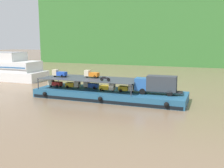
# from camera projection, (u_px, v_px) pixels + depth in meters

# --- Properties ---
(ground_plane) EXTENTS (400.00, 400.00, 0.00)m
(ground_plane) POSITION_uv_depth(u_px,v_px,m) (109.00, 99.00, 46.22)
(ground_plane) COLOR #7F664C
(hillside_far_bank) EXTENTS (119.58, 30.05, 31.58)m
(hillside_far_bank) POSITION_uv_depth(u_px,v_px,m) (172.00, 23.00, 113.32)
(hillside_far_bank) COLOR #387533
(hillside_far_bank) RESTS_ON ground
(cargo_barge) EXTENTS (27.18, 8.34, 1.50)m
(cargo_barge) POSITION_uv_depth(u_px,v_px,m) (109.00, 95.00, 46.07)
(cargo_barge) COLOR #23567A
(cargo_barge) RESTS_ON ground
(covered_lorry) EXTENTS (7.92, 2.52, 3.10)m
(covered_lorry) POSITION_uv_depth(u_px,v_px,m) (157.00, 84.00, 42.54)
(covered_lorry) COLOR #285BA3
(covered_lorry) RESTS_ON cargo_barge
(cargo_rack) EXTENTS (17.98, 6.94, 2.00)m
(cargo_rack) POSITION_uv_depth(u_px,v_px,m) (90.00, 79.00, 46.98)
(cargo_rack) COLOR #383D47
(cargo_rack) RESTS_ON cargo_barge
(mini_truck_lower_stern) EXTENTS (2.77, 1.25, 1.38)m
(mini_truck_lower_stern) POSITION_uv_depth(u_px,v_px,m) (55.00, 83.00, 49.64)
(mini_truck_lower_stern) COLOR red
(mini_truck_lower_stern) RESTS_ON cargo_barge
(mini_truck_lower_aft) EXTENTS (2.75, 1.22, 1.38)m
(mini_truck_lower_aft) POSITION_uv_depth(u_px,v_px,m) (73.00, 84.00, 48.21)
(mini_truck_lower_aft) COLOR gold
(mini_truck_lower_aft) RESTS_ON cargo_barge
(mini_truck_lower_mid) EXTENTS (2.76, 1.24, 1.38)m
(mini_truck_lower_mid) POSITION_uv_depth(u_px,v_px,m) (91.00, 85.00, 47.69)
(mini_truck_lower_mid) COLOR #1E47B7
(mini_truck_lower_mid) RESTS_ON cargo_barge
(mini_truck_lower_fore) EXTENTS (2.75, 1.22, 1.38)m
(mini_truck_lower_fore) POSITION_uv_depth(u_px,v_px,m) (108.00, 87.00, 45.35)
(mini_truck_lower_fore) COLOR gold
(mini_truck_lower_fore) RESTS_ON cargo_barge
(mini_truck_lower_bow) EXTENTS (2.75, 1.22, 1.38)m
(mini_truck_lower_bow) POSITION_uv_depth(u_px,v_px,m) (127.00, 88.00, 44.52)
(mini_truck_lower_bow) COLOR gold
(mini_truck_lower_bow) RESTS_ON cargo_barge
(mini_truck_upper_stern) EXTENTS (2.77, 1.25, 1.38)m
(mini_truck_upper_stern) POSITION_uv_depth(u_px,v_px,m) (59.00, 73.00, 48.67)
(mini_truck_upper_stern) COLOR #1E47B7
(mini_truck_upper_stern) RESTS_ON cargo_rack
(mini_truck_upper_mid) EXTENTS (2.76, 1.24, 1.38)m
(mini_truck_upper_mid) POSITION_uv_depth(u_px,v_px,m) (91.00, 74.00, 47.58)
(mini_truck_upper_mid) COLOR orange
(mini_truck_upper_mid) RESTS_ON cargo_rack
(motorcycle_upper_port) EXTENTS (1.90, 0.55, 0.87)m
(motorcycle_upper_port) POSITION_uv_depth(u_px,v_px,m) (105.00, 79.00, 43.62)
(motorcycle_upper_port) COLOR black
(motorcycle_upper_port) RESTS_ON cargo_rack
(passenger_ferry_upstream) EXTENTS (22.67, 7.54, 7.30)m
(passenger_ferry_upstream) POSITION_uv_depth(u_px,v_px,m) (5.00, 68.00, 68.79)
(passenger_ferry_upstream) COLOR silver
(passenger_ferry_upstream) RESTS_ON ground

